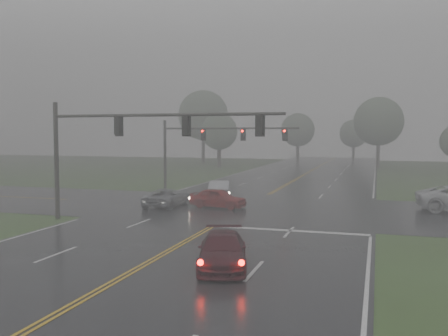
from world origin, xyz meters
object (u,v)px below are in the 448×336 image
(sedan_maroon, at_px, (223,268))
(sedan_red, at_px, (218,208))
(sedan_silver, at_px, (220,199))
(car_grey, at_px, (167,207))
(signal_gantry_far, at_px, (205,141))
(signal_gantry_near, at_px, (122,137))

(sedan_maroon, height_order, sedan_red, sedan_red)
(sedan_maroon, bearing_deg, sedan_silver, 92.05)
(sedan_silver, bearing_deg, sedan_red, 92.03)
(car_grey, height_order, signal_gantry_far, signal_gantry_far)
(sedan_red, relative_size, car_grey, 0.87)
(car_grey, xyz_separation_m, signal_gantry_near, (0.06, -6.78, 5.17))
(car_grey, bearing_deg, sedan_silver, -114.26)
(sedan_red, bearing_deg, sedan_silver, 24.43)
(sedan_silver, height_order, signal_gantry_near, signal_gantry_near)
(sedan_silver, bearing_deg, sedan_maroon, 93.82)
(sedan_silver, relative_size, signal_gantry_far, 0.36)
(sedan_maroon, height_order, signal_gantry_near, signal_gantry_near)
(signal_gantry_near, bearing_deg, signal_gantry_far, 91.94)
(sedan_maroon, xyz_separation_m, signal_gantry_far, (-9.35, 24.61, 4.67))
(sedan_red, xyz_separation_m, sedan_silver, (-1.39, 4.83, 0.00))
(sedan_red, height_order, car_grey, sedan_red)
(car_grey, bearing_deg, signal_gantry_near, 90.71)
(car_grey, relative_size, signal_gantry_far, 0.37)
(sedan_red, bearing_deg, signal_gantry_near, 161.04)
(sedan_maroon, bearing_deg, sedan_red, 92.62)
(sedan_red, xyz_separation_m, signal_gantry_far, (-4.30, 9.45, 4.67))
(signal_gantry_near, relative_size, signal_gantry_far, 1.14)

